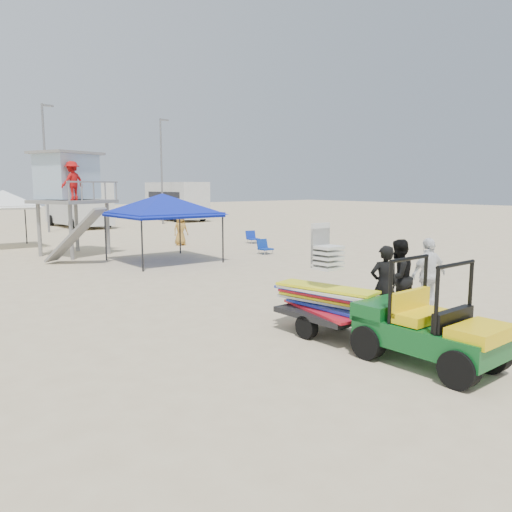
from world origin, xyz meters
TOP-DOWN VIEW (x-y plane):
  - ground at (0.00, 0.00)m, footprint 140.00×140.00m
  - utility_cart at (0.32, -1.70)m, footprint 1.20×2.29m
  - surf_trailer at (0.32, 0.63)m, footprint 1.20×2.21m
  - man_left at (1.84, 0.33)m, footprint 0.74×0.66m
  - man_mid at (2.69, 0.58)m, footprint 0.88×0.70m
  - man_right at (3.54, 0.33)m, footprint 1.09×0.63m
  - lifeguard_tower at (0.45, 15.38)m, footprint 3.44×3.44m
  - canopy_blue at (2.59, 11.28)m, footprint 3.59×3.59m
  - canopy_white_c at (-1.13, 19.94)m, footprint 2.67×2.67m
  - beach_chair_b at (7.05, 10.46)m, footprint 0.55×0.59m
  - beach_chair_c at (9.24, 14.02)m, footprint 0.61×0.66m
  - rv_mid_right at (6.00, 29.99)m, footprint 2.64×7.00m
  - rv_far_right at (15.00, 31.49)m, footprint 2.64×6.60m
  - light_pole_left at (3.00, 27.00)m, footprint 0.14×0.14m
  - light_pole_right at (12.00, 28.50)m, footprint 0.14×0.14m

SIDE VIEW (x-z plane):
  - ground at x=0.00m, z-range 0.00..0.00m
  - beach_chair_b at x=7.05m, z-range -0.01..0.63m
  - beach_chair_c at x=9.24m, z-range -0.01..0.63m
  - surf_trailer at x=0.32m, z-range -0.18..1.77m
  - utility_cart at x=0.32m, z-range -0.06..1.68m
  - man_left at x=1.84m, z-range 0.00..1.70m
  - man_right at x=3.54m, z-range 0.00..1.75m
  - man_mid at x=2.69m, z-range 0.00..1.75m
  - rv_far_right at x=15.00m, z-range 0.17..3.42m
  - rv_mid_right at x=6.00m, z-range 0.17..3.42m
  - canopy_blue at x=2.59m, z-range 0.98..4.03m
  - canopy_white_c at x=-1.13m, z-range 1.03..4.17m
  - lifeguard_tower at x=0.45m, z-range 1.04..5.30m
  - light_pole_left at x=3.00m, z-range 0.00..8.00m
  - light_pole_right at x=12.00m, z-range 0.00..8.00m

